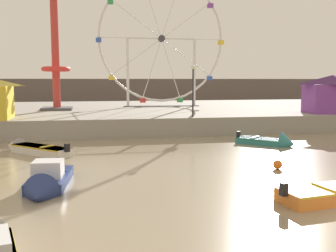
# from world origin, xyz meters

# --- Properties ---
(quay_promenade) EXTENTS (110.00, 25.08, 1.39)m
(quay_promenade) POSITION_xyz_m (0.00, 31.29, 0.70)
(quay_promenade) COLOR gray
(quay_promenade) RESTS_ON ground_plane
(distant_town_skyline) EXTENTS (140.00, 3.00, 4.40)m
(distant_town_skyline) POSITION_xyz_m (0.00, 57.16, 2.20)
(distant_town_skyline) COLOR #564C47
(distant_town_skyline) RESTS_ON ground_plane
(motorboat_white_red_stripe) EXTENTS (4.44, 4.36, 1.09)m
(motorboat_white_red_stripe) POSITION_xyz_m (-12.73, 14.11, 0.26)
(motorboat_white_red_stripe) COLOR silver
(motorboat_white_red_stripe) RESTS_ON ground_plane
(motorboat_teal_painted) EXTENTS (3.58, 3.60, 1.36)m
(motorboat_teal_painted) POSITION_xyz_m (2.05, 14.11, 0.22)
(motorboat_teal_painted) COLOR teal
(motorboat_teal_painted) RESTS_ON ground_plane
(motorboat_navy_blue) EXTENTS (1.69, 4.57, 1.51)m
(motorboat_navy_blue) POSITION_xyz_m (-10.98, 5.93, 0.30)
(motorboat_navy_blue) COLOR navy
(motorboat_navy_blue) RESTS_ON ground_plane
(ferris_wheel_white_frame) EXTENTS (13.61, 1.20, 13.77)m
(ferris_wheel_white_frame) POSITION_xyz_m (-2.05, 32.25, 8.31)
(ferris_wheel_white_frame) COLOR silver
(ferris_wheel_white_frame) RESTS_ON quay_promenade
(drop_tower_red_tower) EXTENTS (2.80, 2.80, 13.90)m
(drop_tower_red_tower) POSITION_xyz_m (-12.59, 28.99, 6.68)
(drop_tower_red_tower) COLOR #BC332D
(drop_tower_red_tower) RESTS_ON quay_promenade
(carnival_booth_purple_stall) EXTENTS (4.83, 3.50, 3.21)m
(carnival_booth_purple_stall) POSITION_xyz_m (10.69, 21.00, 3.06)
(carnival_booth_purple_stall) COLOR purple
(carnival_booth_purple_stall) RESTS_ON quay_promenade
(promenade_lamp_near) EXTENTS (0.32, 0.32, 3.90)m
(promenade_lamp_near) POSITION_xyz_m (-1.80, 19.57, 3.94)
(promenade_lamp_near) COLOR #2D2D33
(promenade_lamp_near) RESTS_ON quay_promenade
(mooring_buoy_orange) EXTENTS (0.44, 0.44, 0.44)m
(mooring_buoy_orange) POSITION_xyz_m (-0.70, 7.61, 0.22)
(mooring_buoy_orange) COLOR orange
(mooring_buoy_orange) RESTS_ON ground_plane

